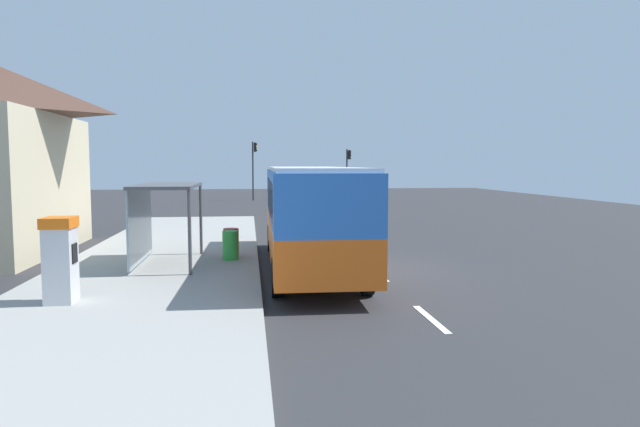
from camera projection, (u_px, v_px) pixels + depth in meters
ground_plane at (314, 224)px, 31.93m from camera, size 56.00×92.00×0.04m
sidewalk_platform at (166, 260)px, 19.27m from camera, size 6.20×30.00×0.18m
lane_stripe_seg_0 at (431, 319)px, 12.18m from camera, size 0.16×2.20×0.01m
lane_stripe_seg_1 at (378, 274)px, 17.13m from camera, size 0.16×2.20×0.01m
lane_stripe_seg_2 at (349, 250)px, 22.07m from camera, size 0.16×2.20×0.01m
lane_stripe_seg_3 at (331, 234)px, 27.01m from camera, size 0.16×2.20×0.01m
lane_stripe_seg_4 at (318, 223)px, 31.96m from camera, size 0.16×2.20×0.01m
lane_stripe_seg_5 at (309, 215)px, 36.90m from camera, size 0.16×2.20×0.01m
lane_stripe_seg_6 at (302, 209)px, 41.84m from camera, size 0.16×2.20×0.01m
lane_stripe_seg_7 at (296, 205)px, 46.79m from camera, size 0.16×2.20×0.01m
bus at (309, 211)px, 17.87m from camera, size 2.72×11.06×3.21m
white_van at (334, 193)px, 39.16m from camera, size 2.18×5.27×2.30m
sedan_near at (321, 195)px, 46.91m from camera, size 1.88×4.42×1.52m
sedan_far at (312, 191)px, 53.29m from camera, size 2.06×4.50×1.52m
ticket_machine at (60, 259)px, 12.83m from camera, size 0.66×0.76×1.94m
recycling_bin_green at (230, 245)px, 18.69m from camera, size 0.52×0.52×0.95m
recycling_bin_red at (231, 242)px, 19.38m from camera, size 0.52×0.52×0.95m
traffic_light_near_side at (348, 166)px, 52.56m from camera, size 0.49×0.28×4.68m
traffic_light_far_side at (254, 162)px, 52.26m from camera, size 0.49×0.28×5.37m
bus_shelter at (157, 203)px, 17.74m from camera, size 1.80×4.00×2.50m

